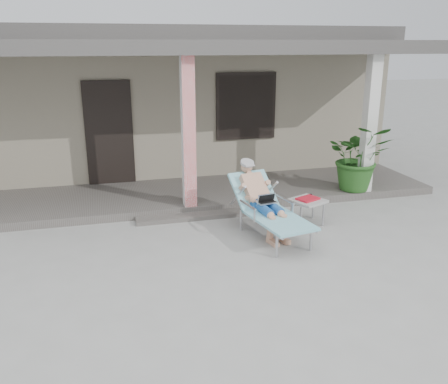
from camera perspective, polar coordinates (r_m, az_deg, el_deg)
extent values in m
plane|color=#9E9E99|center=(6.70, -0.61, -8.60)|extent=(60.00, 60.00, 0.00)
cube|color=gray|center=(12.51, -8.02, 10.67)|extent=(10.00, 5.00, 3.00)
cube|color=#474442|center=(12.43, -8.36, 18.24)|extent=(10.40, 5.40, 0.30)
cube|color=black|center=(9.97, -13.64, 6.89)|extent=(0.95, 0.06, 2.10)
cube|color=black|center=(10.36, 2.66, 10.27)|extent=(1.20, 0.06, 1.30)
cube|color=black|center=(10.35, 2.66, 10.26)|extent=(1.32, 0.05, 1.42)
cube|color=#605B56|center=(9.41, -5.06, -0.36)|extent=(10.00, 2.00, 0.15)
cube|color=red|center=(8.26, -4.30, 7.02)|extent=(0.22, 0.22, 2.61)
cube|color=silver|center=(9.52, 17.08, 7.70)|extent=(0.22, 0.22, 2.61)
cube|color=#474442|center=(8.96, -5.56, 16.98)|extent=(10.00, 2.30, 0.24)
cube|color=#605B56|center=(8.35, -3.71, -2.95)|extent=(2.00, 0.30, 0.07)
cylinder|color=#B7B7BC|center=(6.85, 6.37, -6.52)|extent=(0.04, 0.04, 0.35)
cylinder|color=#B7B7BC|center=(7.14, 10.41, -5.66)|extent=(0.04, 0.04, 0.35)
cylinder|color=#B7B7BC|center=(7.76, 2.06, -3.45)|extent=(0.04, 0.04, 0.35)
cylinder|color=#B7B7BC|center=(8.03, 5.79, -2.81)|extent=(0.04, 0.04, 0.35)
cube|color=#B7B7BC|center=(7.25, 6.68, -3.52)|extent=(0.78, 1.23, 0.03)
cube|color=#94E3E5|center=(7.24, 6.69, -3.35)|extent=(0.88, 1.29, 0.04)
cube|color=#B7B7BC|center=(7.86, 3.58, -0.04)|extent=(0.67, 0.64, 0.46)
cube|color=#94E3E5|center=(7.85, 3.59, 0.19)|extent=(0.78, 0.72, 0.53)
cylinder|color=#ABABAE|center=(7.97, 2.72, 3.57)|extent=(0.27, 0.27, 0.12)
cube|color=silver|center=(7.52, 5.12, -1.21)|extent=(0.35, 0.27, 0.22)
cube|color=#A4A49F|center=(8.13, 10.05, -1.03)|extent=(0.66, 0.66, 0.04)
cylinder|color=#B7B7BC|center=(7.95, 9.24, -3.05)|extent=(0.04, 0.04, 0.38)
cylinder|color=#B7B7BC|center=(8.11, 11.85, -2.77)|extent=(0.04, 0.04, 0.38)
cylinder|color=#B7B7BC|center=(8.29, 8.13, -2.11)|extent=(0.04, 0.04, 0.38)
cylinder|color=#B7B7BC|center=(8.45, 10.65, -1.86)|extent=(0.04, 0.04, 0.38)
cube|color=red|center=(8.12, 10.06, -0.80)|extent=(0.43, 0.38, 0.03)
cube|color=black|center=(8.23, 9.68, -0.56)|extent=(0.33, 0.16, 0.04)
imported|color=#26591E|center=(9.67, 15.91, 4.05)|extent=(1.50, 1.42, 1.32)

